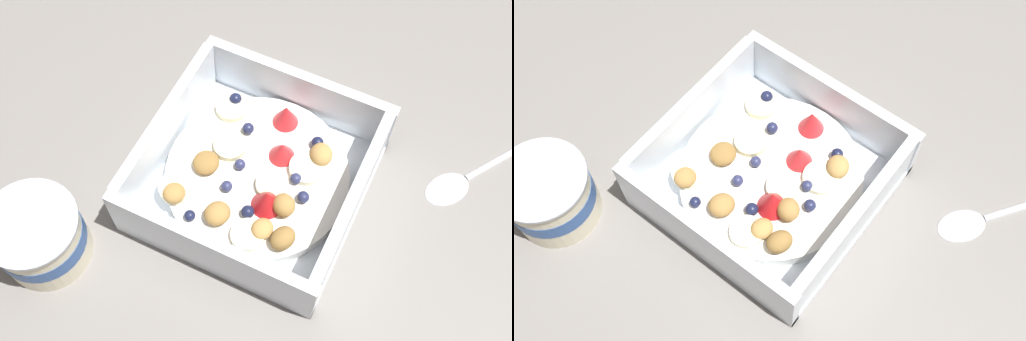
{
  "view_description": "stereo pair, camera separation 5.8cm",
  "coord_description": "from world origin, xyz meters",
  "views": [
    {
      "loc": [
        -0.12,
        0.26,
        0.54
      ],
      "look_at": [
        0.0,
        0.01,
        0.03
      ],
      "focal_mm": 43.55,
      "sensor_mm": 36.0,
      "label": 1
    },
    {
      "loc": [
        -0.17,
        0.23,
        0.54
      ],
      "look_at": [
        0.0,
        0.01,
        0.03
      ],
      "focal_mm": 43.55,
      "sensor_mm": 36.0,
      "label": 2
    }
  ],
  "objects": [
    {
      "name": "ground_plane",
      "position": [
        0.0,
        0.0,
        0.0
      ],
      "size": [
        2.4,
        2.4,
        0.0
      ],
      "primitive_type": "plane",
      "color": "gray"
    },
    {
      "name": "fruit_bowl",
      "position": [
        0.0,
        0.01,
        0.02
      ],
      "size": [
        0.2,
        0.2,
        0.07
      ],
      "color": "white",
      "rests_on": "ground"
    },
    {
      "name": "spoon",
      "position": [
        -0.18,
        -0.09,
        0.0
      ],
      "size": [
        0.11,
        0.15,
        0.01
      ],
      "color": "silver",
      "rests_on": "ground"
    },
    {
      "name": "yogurt_cup",
      "position": [
        0.14,
        0.15,
        0.03
      ],
      "size": [
        0.08,
        0.08,
        0.06
      ],
      "color": "beige",
      "rests_on": "ground"
    }
  ]
}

